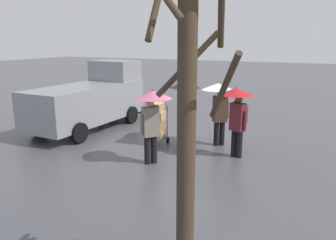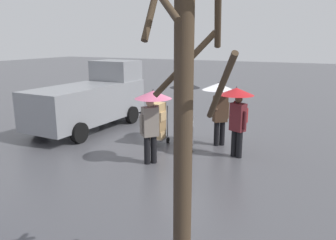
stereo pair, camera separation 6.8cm
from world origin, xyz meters
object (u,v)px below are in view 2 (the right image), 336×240
Objects in this scene: cargo_van_parked_right at (92,99)px; hand_dolly_boxes at (158,122)px; pedestrian_pink_side at (152,109)px; pedestrian_far_side at (219,99)px; shopping_cart_vendor at (185,133)px; pedestrian_white_side at (184,96)px; bare_tree_near at (184,140)px; pedestrian_black_side at (237,106)px.

hand_dolly_boxes is at bearing 165.36° from cargo_van_parked_right.
pedestrian_far_side is at bearing -115.84° from pedestrian_pink_side.
shopping_cart_vendor is 0.71× the size of hand_dolly_boxes.
pedestrian_white_side is 1.00× the size of pedestrian_far_side.
cargo_van_parked_right is at bearing -1.09° from pedestrian_far_side.
hand_dolly_boxes is at bearing -5.19° from shopping_cart_vendor.
pedestrian_far_side reaches higher than shopping_cart_vendor.
hand_dolly_boxes is 0.67× the size of pedestrian_pink_side.
bare_tree_near is (-6.96, 6.90, 1.08)m from cargo_van_parked_right.
pedestrian_white_side is 1.24m from pedestrian_far_side.
cargo_van_parked_right is at bearing -44.73° from bare_tree_near.
pedestrian_far_side is at bearing -132.03° from shopping_cart_vendor.
cargo_van_parked_right is 6.20m from pedestrian_black_side.
pedestrian_black_side is at bearing -177.27° from shopping_cart_vendor.
pedestrian_far_side is (-5.30, 0.10, 0.41)m from cargo_van_parked_right.
pedestrian_pink_side is 2.58m from pedestrian_black_side.
pedestrian_pink_side is 5.25m from bare_tree_near.
shopping_cart_vendor is at bearing 167.49° from cargo_van_parked_right.
pedestrian_black_side is at bearing -141.03° from pedestrian_pink_side.
pedestrian_pink_side is at bearing 76.39° from shopping_cart_vendor.
pedestrian_pink_side is 0.47× the size of bare_tree_near.
hand_dolly_boxes is 2.77m from pedestrian_black_side.
pedestrian_far_side is at bearing -179.99° from pedestrian_white_side.
pedestrian_white_side is at bearing 0.01° from pedestrian_far_side.
bare_tree_near is (-2.84, 4.36, 0.68)m from pedestrian_pink_side.
cargo_van_parked_right is at bearing -14.64° from hand_dolly_boxes.
pedestrian_pink_side is 2.71m from pedestrian_far_side.
cargo_van_parked_right is at bearing -31.65° from pedestrian_pink_side.
pedestrian_far_side is at bearing -76.26° from bare_tree_near.
pedestrian_white_side is at bearing 178.57° from cargo_van_parked_right.
cargo_van_parked_right is 1.17× the size of bare_tree_near.
pedestrian_black_side is at bearing 179.64° from hand_dolly_boxes.
hand_dolly_boxes is at bearing -0.36° from pedestrian_black_side.
pedestrian_white_side is (2.06, -0.82, 0.01)m from pedestrian_black_side.
cargo_van_parked_right is 2.52× the size of pedestrian_pink_side.
pedestrian_far_side is 0.47× the size of bare_tree_near.
pedestrian_black_side is at bearing -82.00° from bare_tree_near.
bare_tree_near reaches higher than pedestrian_black_side.
cargo_van_parked_right is at bearing -12.51° from shopping_cart_vendor.
pedestrian_white_side is (-0.61, -0.80, 0.78)m from hand_dolly_boxes.
hand_dolly_boxes is 7.09m from bare_tree_near.
pedestrian_black_side and pedestrian_white_side have the same top height.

